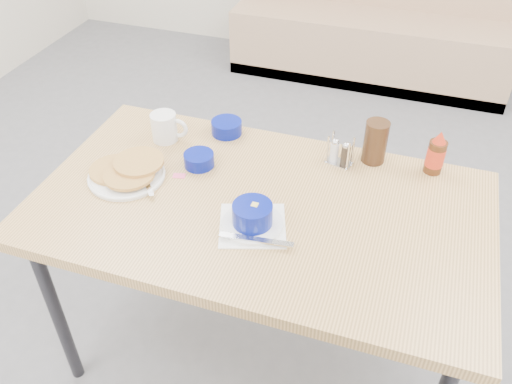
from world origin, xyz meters
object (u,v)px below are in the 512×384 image
(coffee_mug, at_px, (165,127))
(grits_setting, at_px, (253,218))
(creamer_bowl, at_px, (227,127))
(amber_tumbler, at_px, (375,142))
(pancake_plate, at_px, (127,172))
(booth_bench, at_px, (373,26))
(syrup_bottle, at_px, (436,155))
(dining_table, at_px, (260,218))
(butter_bowl, at_px, (199,160))
(condiment_caddy, at_px, (340,154))

(coffee_mug, bearing_deg, grits_setting, -37.30)
(creamer_bowl, xyz_separation_m, amber_tumbler, (0.53, 0.00, 0.05))
(grits_setting, bearing_deg, pancake_plate, 168.30)
(booth_bench, distance_m, grits_setting, 2.68)
(syrup_bottle, bearing_deg, booth_bench, 102.58)
(dining_table, xyz_separation_m, creamer_bowl, (-0.24, 0.34, 0.09))
(dining_table, xyz_separation_m, pancake_plate, (-0.45, -0.01, 0.08))
(pancake_plate, xyz_separation_m, syrup_bottle, (0.94, 0.35, 0.05))
(syrup_bottle, bearing_deg, coffee_mug, -173.26)
(butter_bowl, relative_size, syrup_bottle, 0.65)
(condiment_caddy, distance_m, syrup_bottle, 0.31)
(dining_table, bearing_deg, booth_bench, 90.00)
(creamer_bowl, bearing_deg, syrup_bottle, 0.15)
(syrup_bottle, bearing_deg, pancake_plate, -159.73)
(syrup_bottle, bearing_deg, creamer_bowl, -179.85)
(butter_bowl, xyz_separation_m, syrup_bottle, (0.74, 0.22, 0.04))
(syrup_bottle, bearing_deg, condiment_caddy, -170.10)
(grits_setting, relative_size, creamer_bowl, 2.38)
(booth_bench, bearing_deg, syrup_bottle, -77.42)
(coffee_mug, height_order, butter_bowl, coffee_mug)
(booth_bench, bearing_deg, creamer_bowl, -96.19)
(booth_bench, distance_m, syrup_bottle, 2.30)
(grits_setting, bearing_deg, creamer_bowl, 119.56)
(coffee_mug, height_order, creamer_bowl, coffee_mug)
(creamer_bowl, height_order, condiment_caddy, condiment_caddy)
(coffee_mug, relative_size, syrup_bottle, 0.86)
(pancake_plate, xyz_separation_m, butter_bowl, (0.20, 0.13, 0.00))
(coffee_mug, relative_size, grits_setting, 0.51)
(dining_table, xyz_separation_m, coffee_mug, (-0.43, 0.23, 0.11))
(booth_bench, relative_size, dining_table, 1.36)
(dining_table, bearing_deg, creamer_bowl, 125.15)
(pancake_plate, xyz_separation_m, creamer_bowl, (0.21, 0.35, 0.01))
(butter_bowl, height_order, condiment_caddy, condiment_caddy)
(creamer_bowl, bearing_deg, booth_bench, 83.81)
(pancake_plate, bearing_deg, condiment_caddy, 24.77)
(coffee_mug, relative_size, butter_bowl, 1.31)
(butter_bowl, height_order, amber_tumbler, amber_tumbler)
(pancake_plate, bearing_deg, butter_bowl, 33.93)
(grits_setting, bearing_deg, dining_table, 96.94)
(coffee_mug, bearing_deg, butter_bowl, -31.67)
(creamer_bowl, distance_m, amber_tumbler, 0.53)
(grits_setting, bearing_deg, syrup_bottle, 42.94)
(coffee_mug, distance_m, condiment_caddy, 0.62)
(pancake_plate, distance_m, creamer_bowl, 0.41)
(booth_bench, bearing_deg, amber_tumbler, -82.40)
(amber_tumbler, bearing_deg, condiment_caddy, -153.42)
(creamer_bowl, bearing_deg, pancake_plate, -121.76)
(pancake_plate, xyz_separation_m, coffee_mug, (0.02, 0.24, 0.03))
(booth_bench, distance_m, creamer_bowl, 2.25)
(grits_setting, distance_m, amber_tumbler, 0.53)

